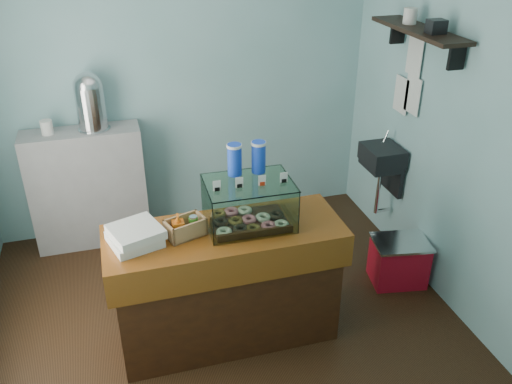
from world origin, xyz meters
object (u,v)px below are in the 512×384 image
object	(u,v)px
red_cooler	(399,261)
coffee_urn	(90,100)
display_case	(248,199)
counter	(227,284)

from	to	relation	value
red_cooler	coffee_urn	bearing A→B (deg)	159.16
display_case	red_cooler	size ratio (longest dim) A/B	1.17
coffee_urn	counter	bearing A→B (deg)	-63.88
counter	coffee_urn	distance (m)	1.98
counter	red_cooler	size ratio (longest dim) A/B	3.22
counter	coffee_urn	world-z (taller)	coffee_urn
display_case	coffee_urn	bearing A→B (deg)	123.34
display_case	coffee_urn	size ratio (longest dim) A/B	1.17
coffee_urn	red_cooler	bearing A→B (deg)	-30.62
counter	coffee_urn	bearing A→B (deg)	116.12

